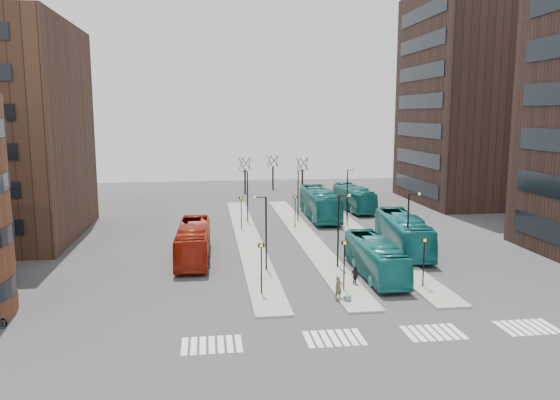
{
  "coord_description": "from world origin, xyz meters",
  "views": [
    {
      "loc": [
        -8.07,
        -25.09,
        12.78
      ],
      "look_at": [
        -1.51,
        23.56,
        5.0
      ],
      "focal_mm": 35.0,
      "sensor_mm": 36.0,
      "label": 1
    }
  ],
  "objects": [
    {
      "name": "ground",
      "position": [
        0.0,
        0.0,
        0.0
      ],
      "size": [
        160.0,
        160.0,
        0.0
      ],
      "primitive_type": "plane",
      "color": "#303033",
      "rests_on": "ground"
    },
    {
      "name": "island_left",
      "position": [
        -4.0,
        30.0,
        0.07
      ],
      "size": [
        2.5,
        45.0,
        0.15
      ],
      "primitive_type": "cube",
      "color": "gray",
      "rests_on": "ground"
    },
    {
      "name": "island_mid",
      "position": [
        2.0,
        30.0,
        0.07
      ],
      "size": [
        2.5,
        45.0,
        0.15
      ],
      "primitive_type": "cube",
      "color": "gray",
      "rests_on": "ground"
    },
    {
      "name": "island_right",
      "position": [
        8.0,
        30.0,
        0.07
      ],
      "size": [
        2.5,
        45.0,
        0.15
      ],
      "primitive_type": "cube",
      "color": "gray",
      "rests_on": "ground"
    },
    {
      "name": "suitcase",
      "position": [
        1.24,
        9.62,
        0.27
      ],
      "size": [
        0.51,
        0.45,
        0.53
      ],
      "primitive_type": "cube",
      "rotation": [
        0.0,
        0.0,
        0.31
      ],
      "color": "navy",
      "rests_on": "ground"
    },
    {
      "name": "red_bus",
      "position": [
        -9.37,
        22.46,
        1.6
      ],
      "size": [
        2.98,
        11.52,
        3.19
      ],
      "primitive_type": "imported",
      "rotation": [
        0.0,
        0.0,
        -0.03
      ],
      "color": "maroon",
      "rests_on": "ground"
    },
    {
      "name": "teal_bus_a",
      "position": [
        5.06,
        15.58,
        1.47
      ],
      "size": [
        2.61,
        10.6,
        2.94
      ],
      "primitive_type": "imported",
      "rotation": [
        0.0,
        0.0,
        -0.01
      ],
      "color": "#16716E",
      "rests_on": "ground"
    },
    {
      "name": "teal_bus_b",
      "position": [
        5.65,
        39.98,
        1.82
      ],
      "size": [
        3.32,
        13.11,
        3.64
      ],
      "primitive_type": "imported",
      "rotation": [
        0.0,
        0.0,
        -0.02
      ],
      "color": "#146664",
      "rests_on": "ground"
    },
    {
      "name": "teal_bus_c",
      "position": [
        10.03,
        22.88,
        1.72
      ],
      "size": [
        4.29,
        12.62,
        3.45
      ],
      "primitive_type": "imported",
      "rotation": [
        0.0,
        0.0,
        -0.11
      ],
      "color": "#166C70",
      "rests_on": "ground"
    },
    {
      "name": "teal_bus_d",
      "position": [
        11.4,
        45.14,
        1.6
      ],
      "size": [
        3.16,
        11.61,
        3.21
      ],
      "primitive_type": "imported",
      "rotation": [
        0.0,
        0.0,
        0.04
      ],
      "color": "#136361",
      "rests_on": "ground"
    },
    {
      "name": "traveller",
      "position": [
        0.8,
        10.37,
        0.84
      ],
      "size": [
        0.72,
        0.63,
        1.67
      ],
      "primitive_type": "imported",
      "rotation": [
        0.0,
        0.0,
        0.47
      ],
      "color": "brown",
      "rests_on": "ground"
    },
    {
      "name": "commuter_a",
      "position": [
        -8.27,
        19.71,
        0.76
      ],
      "size": [
        0.75,
        0.59,
        1.51
      ],
      "primitive_type": "imported",
      "rotation": [
        0.0,
        0.0,
        3.12
      ],
      "color": "black",
      "rests_on": "ground"
    },
    {
      "name": "commuter_b",
      "position": [
        2.79,
        13.25,
        0.77
      ],
      "size": [
        0.69,
        0.98,
        1.54
      ],
      "primitive_type": "imported",
      "rotation": [
        0.0,
        0.0,
        1.96
      ],
      "color": "black",
      "rests_on": "ground"
    },
    {
      "name": "commuter_c",
      "position": [
        4.96,
        16.05,
        0.9
      ],
      "size": [
        0.69,
        1.18,
        1.8
      ],
      "primitive_type": "imported",
      "rotation": [
        0.0,
        0.0,
        4.73
      ],
      "color": "black",
      "rests_on": "ground"
    },
    {
      "name": "crosswalk_stripes",
      "position": [
        1.75,
        4.0,
        0.01
      ],
      "size": [
        22.35,
        2.4,
        0.01
      ],
      "color": "silver",
      "rests_on": "ground"
    },
    {
      "name": "tower_far",
      "position": [
        31.98,
        50.0,
        15.0
      ],
      "size": [
        20.12,
        20.0,
        30.0
      ],
      "color": "#2F201A",
      "rests_on": "ground"
    },
    {
      "name": "sign_poles",
      "position": [
        1.6,
        23.0,
        2.41
      ],
      "size": [
        12.45,
        22.12,
        3.65
      ],
      "color": "black",
      "rests_on": "ground"
    },
    {
      "name": "lamp_posts",
      "position": [
        2.64,
        28.0,
        3.58
      ],
      "size": [
        14.04,
        20.24,
        6.12
      ],
      "color": "black",
      "rests_on": "ground"
    },
    {
      "name": "bare_trees",
      "position": [
        2.67,
        62.67,
        2.72
      ],
      "size": [
        10.97,
        8.14,
        5.9
      ],
      "color": "black",
      "rests_on": "ground"
    }
  ]
}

